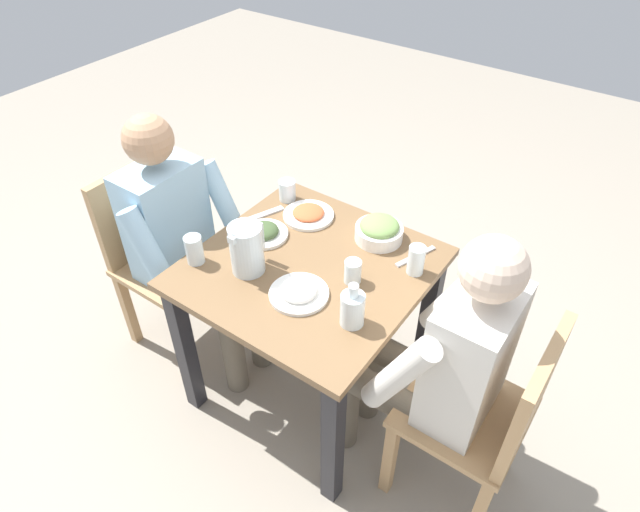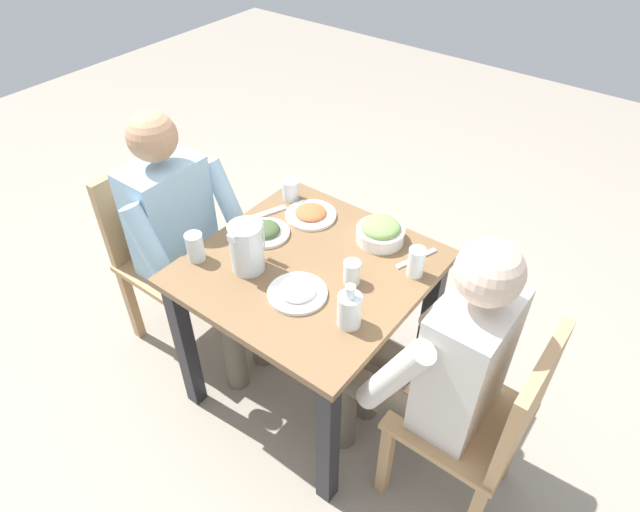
{
  "view_description": "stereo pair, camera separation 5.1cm",
  "coord_description": "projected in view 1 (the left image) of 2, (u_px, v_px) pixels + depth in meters",
  "views": [
    {
      "loc": [
        -1.21,
        -0.91,
        2.04
      ],
      "look_at": [
        0.03,
        -0.03,
        0.75
      ],
      "focal_mm": 30.93,
      "sensor_mm": 36.0,
      "label": 1
    },
    {
      "loc": [
        -1.18,
        -0.95,
        2.04
      ],
      "look_at": [
        0.03,
        -0.03,
        0.75
      ],
      "focal_mm": 30.93,
      "sensor_mm": 36.0,
      "label": 2
    }
  ],
  "objects": [
    {
      "name": "plate_yoghurt",
      "position": [
        299.0,
        292.0,
        1.88
      ],
      "size": [
        0.21,
        0.21,
        0.05
      ],
      "color": "white",
      "rests_on": "dining_table"
    },
    {
      "name": "water_pitcher",
      "position": [
        247.0,
        249.0,
        1.93
      ],
      "size": [
        0.16,
        0.12,
        0.19
      ],
      "color": "silver",
      "rests_on": "dining_table"
    },
    {
      "name": "knife_near",
      "position": [
        416.0,
        256.0,
        2.04
      ],
      "size": [
        0.18,
        0.08,
        0.01
      ],
      "primitive_type": "cube",
      "rotation": [
        0.0,
        0.0,
        -0.35
      ],
      "color": "silver",
      "rests_on": "dining_table"
    },
    {
      "name": "plate_dolmas",
      "position": [
        264.0,
        232.0,
        2.13
      ],
      "size": [
        0.19,
        0.19,
        0.05
      ],
      "color": "white",
      "rests_on": "dining_table"
    },
    {
      "name": "chair_far",
      "position": [
        157.0,
        250.0,
        2.43
      ],
      "size": [
        0.4,
        0.4,
        0.87
      ],
      "color": "tan",
      "rests_on": "ground_plane"
    },
    {
      "name": "water_glass_near_right",
      "position": [
        353.0,
        272.0,
        1.92
      ],
      "size": [
        0.06,
        0.06,
        0.09
      ],
      "primitive_type": "cylinder",
      "color": "silver",
      "rests_on": "dining_table"
    },
    {
      "name": "diner_far",
      "position": [
        185.0,
        241.0,
        2.25
      ],
      "size": [
        0.48,
        0.53,
        1.16
      ],
      "color": "#9EC6E0",
      "rests_on": "ground_plane"
    },
    {
      "name": "salad_bowl",
      "position": [
        379.0,
        230.0,
        2.1
      ],
      "size": [
        0.18,
        0.18,
        0.09
      ],
      "color": "white",
      "rests_on": "dining_table"
    },
    {
      "name": "water_glass_center",
      "position": [
        287.0,
        190.0,
        2.31
      ],
      "size": [
        0.07,
        0.07,
        0.09
      ],
      "primitive_type": "cylinder",
      "color": "silver",
      "rests_on": "dining_table"
    },
    {
      "name": "ground_plane",
      "position": [
        311.0,
        385.0,
        2.47
      ],
      "size": [
        8.0,
        8.0,
        0.0
      ],
      "primitive_type": "plane",
      "color": "gray"
    },
    {
      "name": "water_glass_near_left",
      "position": [
        194.0,
        250.0,
        1.99
      ],
      "size": [
        0.06,
        0.06,
        0.11
      ],
      "primitive_type": "cylinder",
      "color": "silver",
      "rests_on": "dining_table"
    },
    {
      "name": "fork_near",
      "position": [
        264.0,
        214.0,
        2.24
      ],
      "size": [
        0.17,
        0.09,
        0.01
      ],
      "primitive_type": "cube",
      "rotation": [
        0.0,
        0.0,
        -0.38
      ],
      "color": "silver",
      "rests_on": "dining_table"
    },
    {
      "name": "dining_table",
      "position": [
        309.0,
        292.0,
        2.1
      ],
      "size": [
        0.82,
        0.82,
        0.72
      ],
      "color": "brown",
      "rests_on": "ground_plane"
    },
    {
      "name": "diner_near",
      "position": [
        440.0,
        358.0,
        1.79
      ],
      "size": [
        0.48,
        0.53,
        1.16
      ],
      "color": "silver",
      "rests_on": "ground_plane"
    },
    {
      "name": "oil_carafe",
      "position": [
        352.0,
        310.0,
        1.76
      ],
      "size": [
        0.08,
        0.08,
        0.16
      ],
      "color": "silver",
      "rests_on": "dining_table"
    },
    {
      "name": "chair_near",
      "position": [
        490.0,
        415.0,
        1.79
      ],
      "size": [
        0.4,
        0.4,
        0.87
      ],
      "color": "tan",
      "rests_on": "ground_plane"
    },
    {
      "name": "plate_rice_curry",
      "position": [
        308.0,
        214.0,
        2.23
      ],
      "size": [
        0.21,
        0.21,
        0.04
      ],
      "color": "white",
      "rests_on": "dining_table"
    },
    {
      "name": "water_glass_by_pitcher",
      "position": [
        416.0,
        260.0,
        1.95
      ],
      "size": [
        0.06,
        0.06,
        0.11
      ],
      "primitive_type": "cylinder",
      "color": "silver",
      "rests_on": "dining_table"
    }
  ]
}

